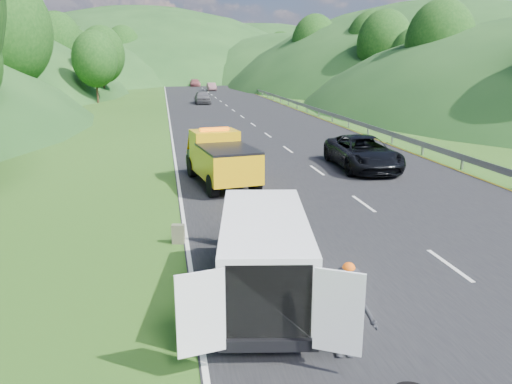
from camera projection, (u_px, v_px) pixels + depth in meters
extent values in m
plane|color=#38661E|center=(320.00, 247.00, 14.85)|extent=(320.00, 320.00, 0.00)
cube|color=black|center=(234.00, 111.00, 53.36)|extent=(14.00, 200.00, 0.02)
cube|color=gray|center=(275.00, 100.00, 66.52)|extent=(0.06, 140.00, 1.52)
cylinder|color=black|center=(192.00, 167.00, 23.44)|extent=(0.48, 0.99, 0.95)
cylinder|color=black|center=(229.00, 165.00, 24.02)|extent=(0.48, 0.99, 0.95)
cylinder|color=black|center=(213.00, 186.00, 19.99)|extent=(0.48, 0.99, 0.95)
cylinder|color=black|center=(255.00, 182.00, 20.56)|extent=(0.48, 0.99, 0.95)
cube|color=#EAAB0C|center=(215.00, 150.00, 22.76)|extent=(2.25, 1.82, 1.80)
cube|color=#EAAB0C|center=(228.00, 164.00, 20.88)|extent=(2.56, 3.51, 1.23)
cube|color=black|center=(228.00, 148.00, 20.71)|extent=(2.56, 3.51, 0.09)
cube|color=black|center=(209.00, 157.00, 23.93)|extent=(2.05, 1.42, 0.66)
cube|color=black|center=(206.00, 158.00, 24.50)|extent=(2.00, 0.50, 0.47)
cube|color=#EAAB0C|center=(207.00, 143.00, 24.08)|extent=(1.99, 1.03, 1.04)
cube|color=orange|center=(214.00, 129.00, 22.52)|extent=(1.35, 0.44, 0.15)
cube|color=black|center=(211.00, 141.00, 23.28)|extent=(1.79, 0.36, 0.85)
cylinder|color=black|center=(230.00, 260.00, 12.92)|extent=(0.39, 0.76, 0.73)
cylinder|color=black|center=(293.00, 260.00, 12.95)|extent=(0.39, 0.76, 0.73)
cylinder|color=black|center=(226.00, 321.00, 9.94)|extent=(0.39, 0.76, 0.73)
cylinder|color=black|center=(307.00, 320.00, 9.97)|extent=(0.39, 0.76, 0.73)
cube|color=white|center=(264.00, 253.00, 11.13)|extent=(2.60, 4.95, 1.68)
cube|color=white|center=(261.00, 231.00, 13.63)|extent=(1.92, 1.10, 0.91)
cube|color=black|center=(261.00, 207.00, 13.27)|extent=(1.70, 0.58, 0.76)
cube|color=black|center=(269.00, 302.00, 8.90)|extent=(1.54, 0.34, 1.45)
cube|color=white|center=(201.00, 314.00, 8.48)|extent=(0.86, 0.21, 1.54)
cube|color=white|center=(339.00, 312.00, 8.53)|extent=(0.78, 0.47, 1.54)
cube|color=black|center=(269.00, 345.00, 9.02)|extent=(1.81, 0.43, 0.23)
imported|color=white|center=(232.00, 246.00, 14.91)|extent=(0.52, 0.65, 1.63)
imported|color=tan|center=(252.00, 249.00, 14.70)|extent=(0.60, 0.61, 0.99)
imported|color=#222327|center=(344.00, 356.00, 9.39)|extent=(1.27, 0.89, 1.79)
cube|color=#595A43|center=(178.00, 234.00, 15.04)|extent=(0.41, 0.29, 0.60)
imported|color=black|center=(362.00, 169.00, 25.35)|extent=(2.94, 5.95, 1.62)
imported|color=#4B4A4F|center=(203.00, 104.00, 61.55)|extent=(1.84, 4.56, 1.55)
imported|color=#724C53|center=(212.00, 91.00, 85.86)|extent=(1.41, 4.05, 1.33)
imported|color=#8D464A|center=(195.00, 87.00, 98.76)|extent=(1.93, 4.75, 1.38)
imported|color=slate|center=(202.00, 83.00, 113.10)|extent=(1.84, 4.56, 1.55)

